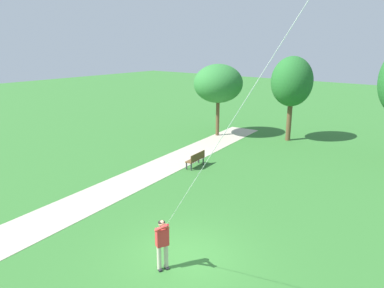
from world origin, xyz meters
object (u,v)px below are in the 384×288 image
(person_kite_flyer, at_px, (162,240))
(park_bench_near_walkway, at_px, (196,159))
(tree_treeline_left, at_px, (292,82))
(tree_treeline_center, at_px, (218,84))

(person_kite_flyer, xyz_separation_m, park_bench_near_walkway, (-5.29, 8.56, -0.54))
(person_kite_flyer, height_order, park_bench_near_walkway, person_kite_flyer)
(person_kite_flyer, relative_size, tree_treeline_left, 0.30)
(tree_treeline_center, distance_m, tree_treeline_left, 5.40)
(person_kite_flyer, height_order, tree_treeline_center, tree_treeline_center)
(tree_treeline_left, bearing_deg, person_kite_flyer, -78.48)
(park_bench_near_walkway, bearing_deg, tree_treeline_center, 115.20)
(park_bench_near_walkway, bearing_deg, tree_treeline_left, 79.34)
(person_kite_flyer, bearing_deg, tree_treeline_left, 101.52)
(park_bench_near_walkway, height_order, tree_treeline_left, tree_treeline_left)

